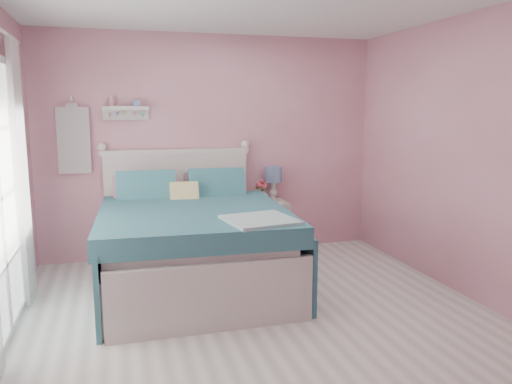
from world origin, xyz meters
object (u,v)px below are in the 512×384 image
nightstand (268,227)px  teacup (270,201)px  table_lamp (273,177)px  vase (262,195)px  bed (192,244)px

nightstand → teacup: (-0.03, -0.15, 0.35)m
table_lamp → vase: table_lamp is taller
table_lamp → bed: bearing=-140.1°
table_lamp → vase: bearing=-162.8°
table_lamp → vase: (-0.16, -0.05, -0.20)m
teacup → table_lamp: bearing=63.7°
nightstand → teacup: bearing=-100.8°
table_lamp → teacup: table_lamp is taller
vase → nightstand: bearing=-34.4°
bed → vase: bearing=45.5°
table_lamp → teacup: bearing=-116.3°
table_lamp → teacup: size_ratio=4.62×
nightstand → vase: vase is taller
nightstand → table_lamp: table_lamp is taller
nightstand → teacup: teacup is taller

